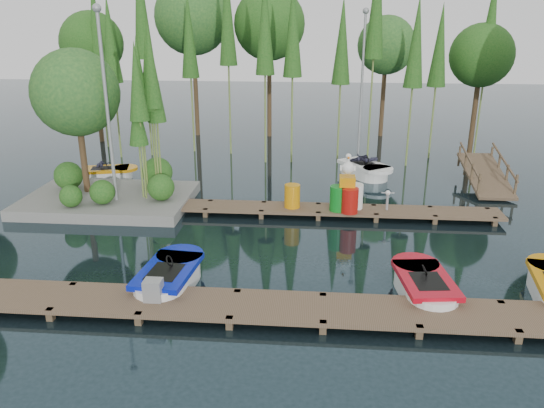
# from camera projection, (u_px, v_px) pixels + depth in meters

# --- Properties ---
(ground_plane) EXTENTS (90.00, 90.00, 0.00)m
(ground_plane) POSITION_uv_depth(u_px,v_px,m) (255.00, 241.00, 17.08)
(ground_plane) COLOR #1D2E36
(near_dock) EXTENTS (18.00, 1.50, 0.50)m
(near_dock) POSITION_uv_depth(u_px,v_px,m) (234.00, 306.00, 12.78)
(near_dock) COLOR brown
(near_dock) RESTS_ON ground
(far_dock) EXTENTS (15.00, 1.20, 0.50)m
(far_dock) POSITION_uv_depth(u_px,v_px,m) (290.00, 209.00, 19.28)
(far_dock) COLOR brown
(far_dock) RESTS_ON ground
(island) EXTENTS (6.20, 4.20, 6.75)m
(island) POSITION_uv_depth(u_px,v_px,m) (96.00, 121.00, 19.63)
(island) COLOR slate
(island) RESTS_ON ground
(tree_screen) EXTENTS (34.42, 18.53, 10.31)m
(tree_screen) POSITION_uv_depth(u_px,v_px,m) (237.00, 33.00, 25.17)
(tree_screen) COLOR #49341F
(tree_screen) RESTS_ON ground
(lamp_island) EXTENTS (0.30, 0.30, 7.25)m
(lamp_island) POSITION_uv_depth(u_px,v_px,m) (106.00, 95.00, 18.46)
(lamp_island) COLOR gray
(lamp_island) RESTS_ON ground
(lamp_rear) EXTENTS (0.30, 0.30, 7.25)m
(lamp_rear) POSITION_uv_depth(u_px,v_px,m) (362.00, 73.00, 25.68)
(lamp_rear) COLOR gray
(lamp_rear) RESTS_ON ground
(ramp) EXTENTS (1.50, 3.94, 1.49)m
(ramp) POSITION_uv_depth(u_px,v_px,m) (485.00, 174.00, 22.27)
(ramp) COLOR brown
(ramp) RESTS_ON ground
(boat_blue) EXTENTS (1.56, 2.99, 0.97)m
(boat_blue) POSITION_uv_depth(u_px,v_px,m) (169.00, 278.00, 14.02)
(boat_blue) COLOR white
(boat_blue) RESTS_ON ground
(boat_red) EXTENTS (1.56, 2.89, 0.93)m
(boat_red) POSITION_uv_depth(u_px,v_px,m) (424.00, 287.00, 13.59)
(boat_red) COLOR white
(boat_red) RESTS_ON ground
(boat_yellow_far) EXTENTS (2.65, 1.67, 1.23)m
(boat_yellow_far) POSITION_uv_depth(u_px,v_px,m) (108.00, 173.00, 23.55)
(boat_yellow_far) COLOR white
(boat_yellow_far) RESTS_ON ground
(boat_white_far) EXTENTS (2.75, 3.14, 1.38)m
(boat_white_far) POSITION_uv_depth(u_px,v_px,m) (364.00, 170.00, 23.93)
(boat_white_far) COLOR white
(boat_white_far) RESTS_ON ground
(utility_cabinet) EXTENTS (0.44, 0.37, 0.54)m
(utility_cabinet) POSITION_uv_depth(u_px,v_px,m) (153.00, 290.00, 12.82)
(utility_cabinet) COLOR gray
(utility_cabinet) RESTS_ON near_dock
(yellow_barrel) EXTENTS (0.56, 0.56, 0.84)m
(yellow_barrel) POSITION_uv_depth(u_px,v_px,m) (292.00, 196.00, 19.11)
(yellow_barrel) COLOR orange
(yellow_barrel) RESTS_ON far_dock
(drum_cluster) EXTENTS (1.19, 1.09, 2.06)m
(drum_cluster) POSITION_uv_depth(u_px,v_px,m) (348.00, 194.00, 18.74)
(drum_cluster) COLOR #0D781C
(drum_cluster) RESTS_ON far_dock
(seagull_post) EXTENTS (0.46, 0.25, 0.73)m
(seagull_post) POSITION_uv_depth(u_px,v_px,m) (388.00, 197.00, 18.81)
(seagull_post) COLOR gray
(seagull_post) RESTS_ON far_dock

